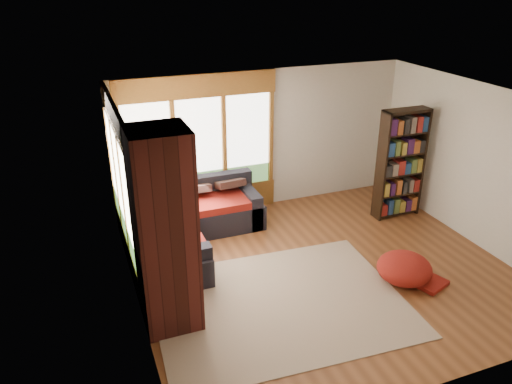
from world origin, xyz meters
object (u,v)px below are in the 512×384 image
object	(u,v)px
bookshelf	(401,164)
dog_tan	(168,200)
dog_brindle	(162,222)
area_rug	(280,303)
pouf	(404,268)
brick_chimney	(165,233)
sectional_sofa	(171,225)

from	to	relation	value
bookshelf	dog_tan	distance (m)	4.15
dog_brindle	area_rug	bearing A→B (deg)	-169.37
area_rug	dog_tan	bearing A→B (deg)	115.02
pouf	dog_tan	xyz separation A→B (m)	(-2.94, 2.35, 0.55)
bookshelf	pouf	bearing A→B (deg)	-122.20
pouf	dog_tan	world-z (taller)	dog_tan
brick_chimney	sectional_sofa	distance (m)	2.32
brick_chimney	area_rug	size ratio (longest dim) A/B	0.77
bookshelf	dog_brindle	distance (m)	4.37
area_rug	pouf	bearing A→B (deg)	-4.29
brick_chimney	dog_tan	bearing A→B (deg)	78.19
dog_tan	dog_brindle	size ratio (longest dim) A/B	1.03
area_rug	brick_chimney	bearing A→B (deg)	172.82
brick_chimney	pouf	distance (m)	3.54
sectional_sofa	dog_brindle	world-z (taller)	dog_brindle
brick_chimney	sectional_sofa	world-z (taller)	brick_chimney
dog_tan	dog_brindle	world-z (taller)	dog_tan
brick_chimney	dog_tan	distance (m)	2.13
area_rug	pouf	size ratio (longest dim) A/B	4.24
bookshelf	pouf	distance (m)	2.35
pouf	dog_brindle	bearing A→B (deg)	152.53
brick_chimney	sectional_sofa	xyz separation A→B (m)	(0.45, 2.05, -1.00)
bookshelf	dog_tan	bearing A→B (deg)	173.50
area_rug	dog_tan	xyz separation A→B (m)	(-1.03, 2.20, 0.77)
dog_brindle	sectional_sofa	bearing A→B (deg)	-49.57
dog_tan	area_rug	bearing A→B (deg)	-92.68
dog_brindle	bookshelf	bearing A→B (deg)	-116.49
sectional_sofa	brick_chimney	bearing A→B (deg)	-104.43
area_rug	bookshelf	xyz separation A→B (m)	(3.09, 1.73, 1.00)
brick_chimney	sectional_sofa	bearing A→B (deg)	77.71
sectional_sofa	area_rug	size ratio (longest dim) A/B	0.66
bookshelf	pouf	xyz separation A→B (m)	(-1.18, -1.88, -0.78)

